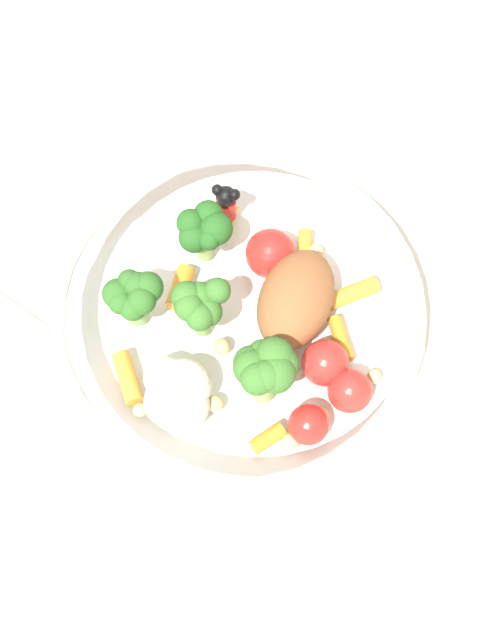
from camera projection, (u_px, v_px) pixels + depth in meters
The scene contains 2 objects.
ground_plane at pixel (237, 336), 0.59m from camera, with size 2.40×2.40×0.00m, color silver.
food_container at pixel (240, 323), 0.57m from camera, with size 0.24×0.24×0.07m.
Camera 1 is at (-0.14, 0.18, 0.55)m, focal length 49.57 mm.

